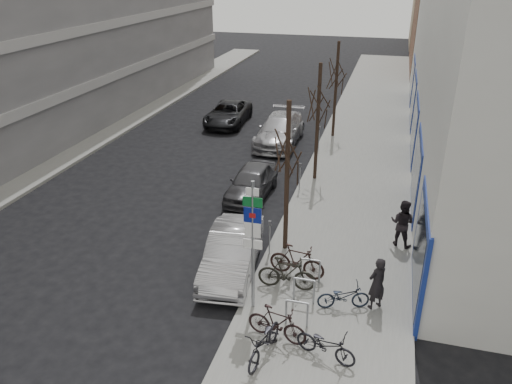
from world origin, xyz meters
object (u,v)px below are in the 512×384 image
Objects in this scene: parked_car_mid at (252,182)px; tree_far at (337,67)px; bike_far_curb at (326,342)px; pedestrian_near at (377,283)px; bike_far_inner at (297,261)px; tree_mid at (319,95)px; meter_mid at (300,174)px; highway_sign_pole at (253,239)px; meter_front at (270,234)px; meter_back at (319,136)px; parked_car_back at (280,130)px; pedestrian_far at (402,223)px; parked_car_front at (232,252)px; bike_rack at (304,288)px; bike_mid_inner at (287,273)px; bike_mid_curb at (344,294)px; bike_near_left at (265,340)px; lane_car at (228,113)px; tree_near at (288,143)px; bike_near_right at (277,323)px.

tree_far is at bearing 76.22° from parked_car_mid.
bike_far_curb is 2.72m from pedestrian_near.
bike_far_curb is 0.88× the size of bike_far_inner.
tree_mid is 3.55m from meter_mid.
meter_front is (-0.25, 3.01, -1.54)m from highway_sign_pole.
meter_back is 0.23× the size of parked_car_back.
meter_front is 5.50m from meter_mid.
tree_mid is at bearing 88.86° from highway_sign_pole.
pedestrian_far is (4.13, 4.82, -1.42)m from highway_sign_pole.
parked_car_front is at bearing -130.18° from meter_front.
meter_front is (-1.65, 2.40, 0.26)m from bike_rack.
bike_mid_inner is (1.01, -12.87, -0.21)m from meter_back.
bike_near_left is at bearing 127.96° from bike_mid_curb.
meter_front reaches higher than bike_far_curb.
bike_far_curb is 0.38× the size of parked_car_front.
meter_mid reaches higher than lane_car.
tree_far is (0.00, 13.00, 0.00)m from tree_near.
highway_sign_pole is 0.96× the size of parked_car_front.
bike_near_right is 0.94× the size of bike_mid_inner.
meter_mid is at bearing 95.14° from tree_near.
bike_rack is at bearing -82.98° from meter_back.
bike_rack is 2.92m from meter_front.
meter_back is (0.00, 5.50, 0.00)m from meter_mid.
meter_front is at bearing 46.04° from bike_far_curb.
parked_car_mid reaches higher than bike_mid_inner.
pedestrian_near is (2.70, -0.21, 0.28)m from bike_mid_inner.
bike_far_curb is at bearing -67.76° from lane_car.
parked_car_back is 3.06× the size of pedestrian_far.
bike_far_curb is 0.34× the size of lane_car.
tree_near and tree_far have the same top height.
meter_mid is at bearing 5.64° from bike_mid_inner.
bike_rack is 1.78× the size of meter_back.
tree_mid is at bearing 97.28° from bike_rack.
tree_far is 3.00× the size of bike_mid_inner.
parked_car_front is 0.90× the size of lane_car.
bike_mid_inner is 3.12m from bike_far_curb.
tree_mid reaches higher than parked_car_front.
bike_rack is at bearing 87.80° from bike_near_left.
lane_car reaches higher than bike_mid_inner.
meter_mid is 10.38m from bike_far_curb.
bike_mid_inner is at bearing 16.49° from bike_near_right.
highway_sign_pole reaches higher than meter_mid.
bike_rack is at bearing -78.20° from meter_mid.
tree_mid reaches higher than bike_mid_curb.
bike_near_right is 3.08m from bike_far_inner.
meter_mid reaches higher than parked_car_mid.
pedestrian_far reaches higher than bike_far_curb.
pedestrian_far is (3.14, 5.99, 0.37)m from bike_near_right.
tree_near is at bearing 20.38° from bike_near_right.
highway_sign_pole is 2.36× the size of pedestrian_far.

